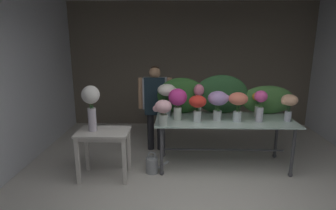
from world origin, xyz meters
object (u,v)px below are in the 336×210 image
(florist, at_px, (155,100))
(vase_ivory_tulips, at_px, (167,95))
(side_table_white, at_px, (104,138))
(vase_lilac_peonies, at_px, (218,101))
(vase_peach_lilies, at_px, (289,103))
(vase_blush_roses, at_px, (163,110))
(vase_fuchsia_stock, at_px, (260,103))
(vase_coral_ranunculus, at_px, (238,102))
(vase_rosy_hydrangea, at_px, (199,97))
(vase_scarlet_carnations, at_px, (198,105))
(vase_sunset_anemones, at_px, (258,101))
(display_table_glass, at_px, (224,126))
(watering_can, at_px, (152,165))
(vase_white_roses_tall, at_px, (91,102))
(vase_magenta_freesia, at_px, (178,100))

(florist, xyz_separation_m, vase_ivory_tulips, (0.23, -0.49, 0.19))
(side_table_white, xyz_separation_m, vase_lilac_peonies, (1.67, 0.35, 0.48))
(vase_peach_lilies, height_order, vase_blush_roses, vase_peach_lilies)
(vase_fuchsia_stock, height_order, vase_coral_ranunculus, vase_fuchsia_stock)
(florist, relative_size, vase_rosy_hydrangea, 2.96)
(vase_scarlet_carnations, bearing_deg, vase_peach_lilies, 3.47)
(vase_fuchsia_stock, bearing_deg, vase_sunset_anemones, 79.95)
(display_table_glass, relative_size, vase_fuchsia_stock, 4.47)
(watering_can, bearing_deg, vase_ivory_tulips, 63.19)
(display_table_glass, distance_m, watering_can, 1.26)
(vase_sunset_anemones, height_order, vase_coral_ranunculus, vase_coral_ranunculus)
(vase_coral_ranunculus, height_order, vase_white_roses_tall, vase_white_roses_tall)
(florist, distance_m, vase_magenta_freesia, 0.81)
(side_table_white, distance_m, watering_can, 0.85)
(vase_magenta_freesia, bearing_deg, vase_sunset_anemones, 8.47)
(side_table_white, relative_size, vase_ivory_tulips, 1.42)
(vase_lilac_peonies, distance_m, vase_coral_ranunculus, 0.29)
(vase_fuchsia_stock, height_order, vase_magenta_freesia, vase_magenta_freesia)
(side_table_white, xyz_separation_m, vase_ivory_tulips, (0.89, 0.57, 0.52))
(vase_sunset_anemones, xyz_separation_m, vase_ivory_tulips, (-1.44, 0.01, 0.08))
(vase_coral_ranunculus, distance_m, vase_ivory_tulips, 1.10)
(side_table_white, bearing_deg, vase_rosy_hydrangea, 22.40)
(vase_fuchsia_stock, bearing_deg, vase_ivory_tulips, 168.93)
(vase_white_roses_tall, bearing_deg, side_table_white, 0.47)
(display_table_glass, bearing_deg, watering_can, -166.05)
(vase_coral_ranunculus, height_order, vase_blush_roses, vase_coral_ranunculus)
(vase_peach_lilies, xyz_separation_m, vase_ivory_tulips, (-1.83, 0.23, 0.06))
(display_table_glass, relative_size, vase_white_roses_tall, 3.25)
(side_table_white, bearing_deg, vase_peach_lilies, 7.01)
(vase_peach_lilies, bearing_deg, vase_white_roses_tall, -173.32)
(florist, xyz_separation_m, vase_magenta_freesia, (0.40, -0.69, 0.16))
(vase_scarlet_carnations, bearing_deg, vase_blush_roses, -159.75)
(vase_fuchsia_stock, distance_m, vase_scarlet_carnations, 0.93)
(vase_fuchsia_stock, relative_size, vase_ivory_tulips, 0.91)
(florist, relative_size, vase_magenta_freesia, 3.17)
(vase_fuchsia_stock, relative_size, vase_peach_lilies, 1.15)
(vase_lilac_peonies, relative_size, vase_white_roses_tall, 0.69)
(side_table_white, xyz_separation_m, vase_magenta_freesia, (1.06, 0.37, 0.48))
(vase_fuchsia_stock, height_order, vase_rosy_hydrangea, vase_rosy_hydrangea)
(vase_scarlet_carnations, bearing_deg, vase_white_roses_tall, -170.42)
(vase_lilac_peonies, xyz_separation_m, vase_coral_ranunculus, (0.28, -0.05, -0.00))
(vase_fuchsia_stock, xyz_separation_m, vase_peach_lilies, (0.44, 0.04, -0.00))
(vase_magenta_freesia, relative_size, vase_white_roses_tall, 0.74)
(florist, xyz_separation_m, vase_scarlet_carnations, (0.69, -0.81, 0.11))
(vase_scarlet_carnations, bearing_deg, vase_fuchsia_stock, 2.71)
(vase_fuchsia_stock, height_order, watering_can, vase_fuchsia_stock)
(watering_can, bearing_deg, vase_peach_lilies, 5.20)
(florist, relative_size, vase_white_roses_tall, 2.34)
(vase_magenta_freesia, bearing_deg, side_table_white, -160.98)
(vase_coral_ranunculus, height_order, vase_scarlet_carnations, vase_coral_ranunculus)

